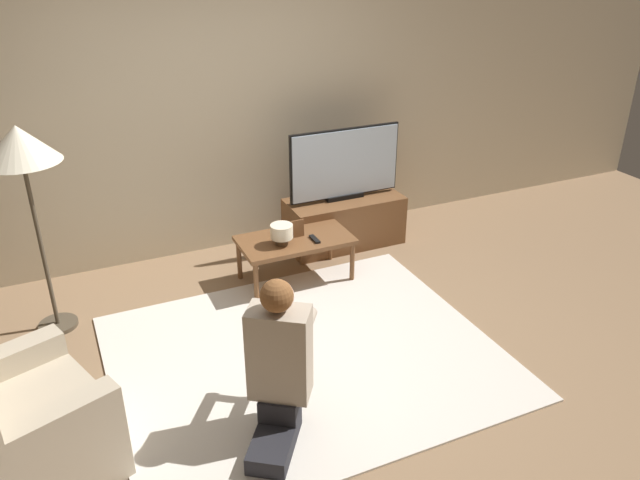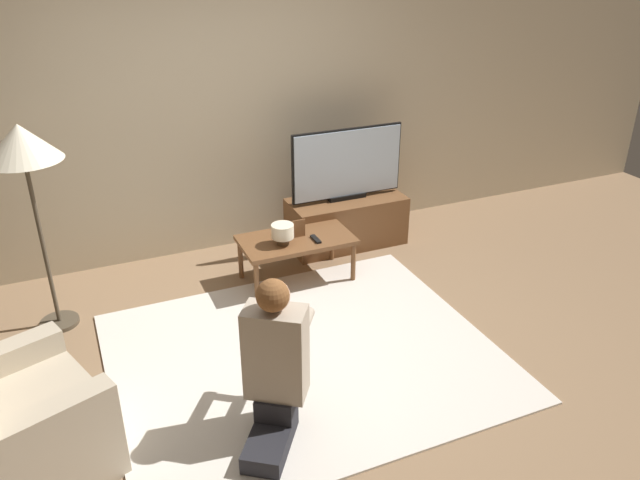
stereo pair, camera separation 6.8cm
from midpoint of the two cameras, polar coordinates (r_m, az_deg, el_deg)
ground_plane at (r=4.37m, az=-0.98°, el=-10.63°), size 10.00×10.00×0.00m
wall_back at (r=5.50m, az=-8.99°, el=11.99°), size 10.00×0.06×2.60m
rug at (r=4.36m, az=-0.98°, el=-10.54°), size 2.56×2.17×0.02m
tv_stand at (r=5.78m, az=2.76°, el=1.71°), size 1.06×0.47×0.45m
tv at (r=5.57m, az=2.86°, el=6.95°), size 1.05×0.08×0.65m
coffee_table at (r=5.11m, az=-1.80°, el=-0.21°), size 0.92×0.51×0.39m
floor_lamp at (r=4.53m, az=-25.16°, el=7.35°), size 0.51×0.51×1.53m
armchair at (r=3.72m, az=-25.39°, el=-15.19°), size 0.95×0.99×0.91m
person_kneeling at (r=3.51m, az=-3.54°, el=-11.03°), size 0.66×0.80×0.99m
picture_frame at (r=5.08m, az=-1.57°, el=1.06°), size 0.11×0.01×0.15m
table_lamp at (r=4.95m, az=-3.04°, el=0.70°), size 0.18×0.18×0.17m
remote at (r=5.05m, az=-0.01°, el=0.08°), size 0.04×0.15×0.02m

